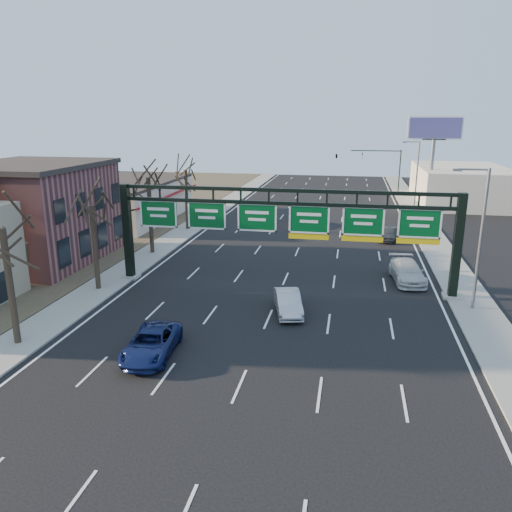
% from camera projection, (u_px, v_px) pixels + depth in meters
% --- Properties ---
extents(ground, '(160.00, 160.00, 0.00)m').
position_uv_depth(ground, '(262.00, 332.00, 28.60)').
color(ground, black).
rests_on(ground, ground).
extents(sidewalk_left, '(3.00, 120.00, 0.12)m').
position_uv_depth(sidewalk_left, '(172.00, 240.00, 49.82)').
color(sidewalk_left, gray).
rests_on(sidewalk_left, ground).
extents(sidewalk_right, '(3.00, 120.00, 0.12)m').
position_uv_depth(sidewalk_right, '(440.00, 252.00, 45.17)').
color(sidewalk_right, gray).
rests_on(sidewalk_right, ground).
extents(dirt_strip_left, '(21.00, 120.00, 0.06)m').
position_uv_depth(dirt_strip_left, '(61.00, 235.00, 52.05)').
color(dirt_strip_left, '#473D2B').
rests_on(dirt_strip_left, ground).
extents(lane_markings, '(21.60, 120.00, 0.01)m').
position_uv_depth(lane_markings, '(299.00, 246.00, 47.51)').
color(lane_markings, white).
rests_on(lane_markings, ground).
extents(sign_gantry, '(24.60, 1.20, 7.20)m').
position_uv_depth(sign_gantry, '(285.00, 225.00, 34.88)').
color(sign_gantry, black).
rests_on(sign_gantry, ground).
extents(brick_block, '(10.40, 12.40, 8.30)m').
position_uv_depth(brick_block, '(34.00, 213.00, 41.78)').
color(brick_block, brown).
rests_on(brick_block, ground).
extents(cream_strip, '(10.90, 18.40, 4.70)m').
position_uv_depth(cream_strip, '(128.00, 200.00, 59.29)').
color(cream_strip, '#BEB39E').
rests_on(cream_strip, ground).
extents(building_right_distant, '(12.00, 20.00, 5.00)m').
position_uv_depth(building_right_distant, '(461.00, 185.00, 71.57)').
color(building_right_distant, '#BEB39E').
rests_on(building_right_distant, ground).
extents(tree_gantry, '(3.60, 3.60, 8.48)m').
position_uv_depth(tree_gantry, '(90.00, 190.00, 33.73)').
color(tree_gantry, '#2D2219').
rests_on(tree_gantry, sidewalk_left).
extents(tree_mid, '(3.60, 3.60, 9.24)m').
position_uv_depth(tree_mid, '(147.00, 166.00, 42.99)').
color(tree_mid, '#2D2219').
rests_on(tree_mid, sidewalk_left).
extents(tree_far, '(3.60, 3.60, 8.86)m').
position_uv_depth(tree_far, '(185.00, 160.00, 52.54)').
color(tree_far, '#2D2219').
rests_on(tree_far, sidewalk_left).
extents(streetlight_near, '(2.15, 0.22, 9.00)m').
position_uv_depth(streetlight_near, '(479.00, 232.00, 30.63)').
color(streetlight_near, slate).
rests_on(streetlight_near, sidewalk_right).
extents(streetlight_far, '(2.15, 0.22, 9.00)m').
position_uv_depth(streetlight_far, '(416.00, 173.00, 62.78)').
color(streetlight_far, slate).
rests_on(streetlight_far, sidewalk_right).
extents(billboard_right, '(7.00, 0.50, 12.00)m').
position_uv_depth(billboard_right, '(434.00, 139.00, 65.96)').
color(billboard_right, slate).
rests_on(billboard_right, ground).
extents(traffic_signal_mast, '(10.16, 0.54, 7.00)m').
position_uv_depth(traffic_signal_mast, '(360.00, 159.00, 78.08)').
color(traffic_signal_mast, black).
rests_on(traffic_signal_mast, ground).
extents(car_blue_suv, '(2.67, 5.08, 1.36)m').
position_uv_depth(car_blue_suv, '(151.00, 343.00, 25.67)').
color(car_blue_suv, '#121E52').
rests_on(car_blue_suv, ground).
extents(car_silver_sedan, '(2.45, 4.45, 1.39)m').
position_uv_depth(car_silver_sedan, '(288.00, 302.00, 31.27)').
color(car_silver_sedan, '#AAABAF').
rests_on(car_silver_sedan, ground).
extents(car_white_wagon, '(2.73, 5.47, 1.53)m').
position_uv_depth(car_white_wagon, '(407.00, 271.00, 37.29)').
color(car_white_wagon, silver).
rests_on(car_white_wagon, ground).
extents(car_grey_far, '(2.31, 4.24, 1.37)m').
position_uv_depth(car_grey_far, '(389.00, 234.00, 49.69)').
color(car_grey_far, '#3A3C3E').
rests_on(car_grey_far, ground).
extents(car_silver_distant, '(2.27, 4.38, 1.38)m').
position_uv_depth(car_silver_distant, '(300.00, 220.00, 56.27)').
color(car_silver_distant, '#B1B1B6').
rests_on(car_silver_distant, ground).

